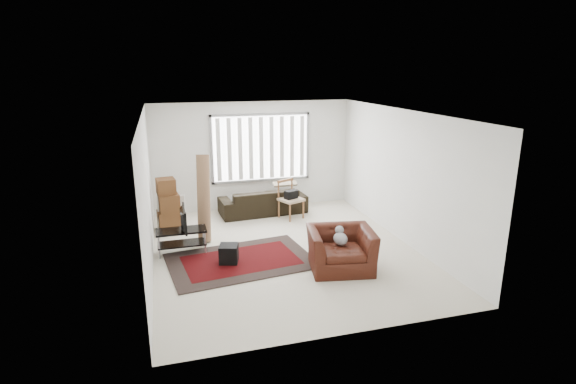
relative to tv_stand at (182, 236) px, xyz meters
name	(u,v)px	position (x,y,z in m)	size (l,w,h in m)	color
room	(280,158)	(1.98, 0.05, 1.41)	(6.00, 6.02, 2.71)	beige
persian_rug	(241,261)	(1.03, -0.71, -0.33)	(2.82, 2.06, 0.02)	black
tv_stand	(182,236)	(0.00, 0.00, 0.00)	(0.96, 0.43, 0.48)	black
tv	(180,219)	(0.00, 0.00, 0.35)	(0.77, 0.10, 0.44)	black
subwoofer	(229,254)	(0.80, -0.73, -0.16)	(0.33, 0.33, 0.33)	black
moving_boxes	(168,206)	(-0.20, 1.44, 0.19)	(0.53, 0.50, 1.16)	brown
white_flatpack	(172,213)	(-0.14, 1.43, 0.04)	(0.60, 0.09, 0.76)	silver
rolled_rug	(204,198)	(0.51, 0.60, 0.56)	(0.27, 0.27, 1.79)	brown
sofa	(263,197)	(2.07, 1.99, 0.06)	(2.11, 0.91, 0.81)	black
side_chair	(291,198)	(2.62, 1.46, 0.16)	(0.65, 0.65, 0.92)	tan
armchair	(341,246)	(2.70, -1.50, 0.08)	(1.30, 1.18, 0.84)	#3E160C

